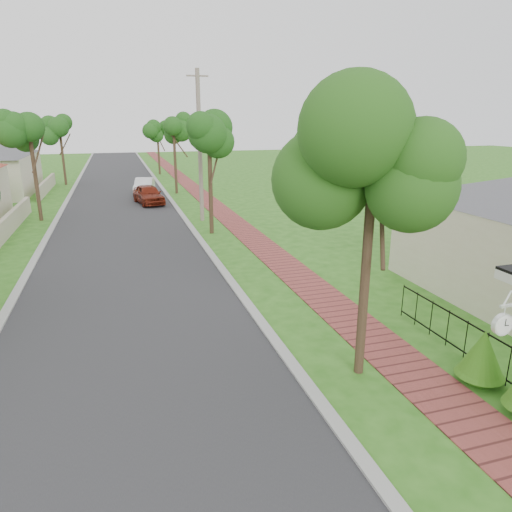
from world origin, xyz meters
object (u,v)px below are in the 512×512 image
utility_pole (200,147)px  station_clock (503,323)px  parked_car_white (144,186)px  near_tree (373,167)px  parked_car_red (148,195)px

utility_pole → station_clock: size_ratio=9.76×
parked_car_white → near_tree: (3.05, -28.68, 4.15)m
near_tree → station_clock: size_ratio=6.99×
parked_car_red → utility_pole: 7.86m
utility_pole → parked_car_red: bearing=111.8°
parked_car_white → near_tree: size_ratio=0.64×
utility_pole → parked_car_white: bearing=103.4°
utility_pole → near_tree: bearing=-88.5°
parked_car_white → near_tree: near_tree is taller
parked_car_white → utility_pole: utility_pole is taller
parked_car_red → utility_pole: size_ratio=0.47×
parked_car_white → utility_pole: size_ratio=0.46×
parked_car_white → station_clock: 31.19m
station_clock → parked_car_white: bearing=99.0°
near_tree → utility_pole: bearing=91.5°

